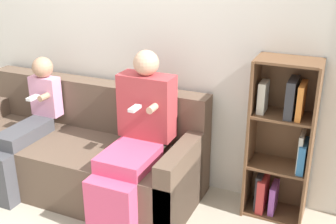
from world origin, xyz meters
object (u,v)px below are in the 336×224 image
object	(u,v)px
adult_seated	(136,135)
child_seated	(27,126)
bookshelf	(281,143)
couch	(80,153)

from	to	relation	value
adult_seated	child_seated	world-z (taller)	adult_seated
child_seated	bookshelf	size ratio (longest dim) A/B	0.87
couch	child_seated	world-z (taller)	child_seated
couch	bookshelf	size ratio (longest dim) A/B	1.71
bookshelf	child_seated	bearing A→B (deg)	-167.54
child_seated	bookshelf	xyz separation A→B (m)	(2.00, 0.44, 0.05)
child_seated	bookshelf	bearing A→B (deg)	12.46
couch	child_seated	distance (m)	0.49
child_seated	bookshelf	world-z (taller)	bookshelf
adult_seated	bookshelf	xyz separation A→B (m)	(1.00, 0.40, -0.04)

